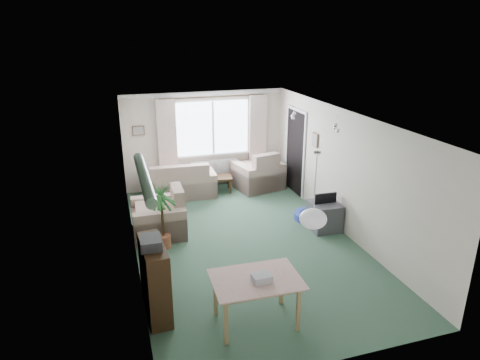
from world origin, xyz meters
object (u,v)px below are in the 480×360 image
object	(u,v)px
bookshelf	(155,279)
pet_bed	(310,216)
coffee_table	(214,184)
armchair_corner	(257,169)
tv_cube	(324,216)
sofa	(179,179)
dining_table	(256,301)
houseplant	(162,215)
armchair_left	(158,211)

from	to	relation	value
bookshelf	pet_bed	bearing A→B (deg)	29.28
coffee_table	pet_bed	xyz separation A→B (m)	(1.56, -2.16, -0.13)
armchair_corner	pet_bed	distance (m)	2.22
bookshelf	tv_cube	size ratio (longest dim) A/B	1.79
bookshelf	pet_bed	world-z (taller)	bookshelf
tv_cube	pet_bed	size ratio (longest dim) A/B	0.90
tv_cube	pet_bed	distance (m)	0.55
armchair_corner	pet_bed	world-z (taller)	armchair_corner
sofa	dining_table	bearing A→B (deg)	95.33
sofa	houseplant	distance (m)	2.59
armchair_corner	armchair_left	size ratio (longest dim) A/B	1.05
bookshelf	tv_cube	xyz separation A→B (m)	(3.54, 1.74, -0.27)
sofa	bookshelf	world-z (taller)	bookshelf
sofa	dining_table	distance (m)	5.02
armchair_left	bookshelf	world-z (taller)	bookshelf
armchair_corner	armchair_left	bearing A→B (deg)	23.03
bookshelf	tv_cube	bearing A→B (deg)	22.74
bookshelf	dining_table	xyz separation A→B (m)	(1.27, -0.61, -0.21)
armchair_corner	tv_cube	bearing A→B (deg)	89.12
bookshelf	dining_table	distance (m)	1.43
houseplant	dining_table	size ratio (longest dim) A/B	1.19
sofa	tv_cube	world-z (taller)	sofa
coffee_table	houseplant	world-z (taller)	houseplant
bookshelf	houseplant	xyz separation A→B (m)	(0.36, 1.92, 0.10)
sofa	coffee_table	world-z (taller)	sofa
armchair_left	coffee_table	bearing A→B (deg)	141.24
armchair_left	coffee_table	world-z (taller)	armchair_left
armchair_left	sofa	bearing A→B (deg)	160.52
armchair_left	houseplant	xyz separation A→B (m)	(0.02, -0.60, 0.18)
armchair_corner	bookshelf	bearing A→B (deg)	43.64
armchair_corner	dining_table	bearing A→B (deg)	58.90
sofa	armchair_corner	distance (m)	1.98
armchair_corner	pet_bed	bearing A→B (deg)	90.28
dining_table	tv_cube	xyz separation A→B (m)	(2.27, 2.35, -0.06)
bookshelf	armchair_left	bearing A→B (deg)	78.86
bookshelf	armchair_corner	bearing A→B (deg)	51.78
sofa	houseplant	world-z (taller)	houseplant
bookshelf	houseplant	bearing A→B (deg)	75.97
armchair_left	bookshelf	bearing A→B (deg)	-6.37
coffee_table	pet_bed	distance (m)	2.67
sofa	tv_cube	distance (m)	3.64
dining_table	houseplant	bearing A→B (deg)	109.86
armchair_left	tv_cube	bearing A→B (deg)	77.72
coffee_table	houseplant	xyz separation A→B (m)	(-1.57, -2.49, 0.45)
tv_cube	coffee_table	bearing A→B (deg)	122.84
dining_table	sofa	bearing A→B (deg)	92.44
sofa	bookshelf	bearing A→B (deg)	79.39
bookshelf	tv_cube	distance (m)	3.95
sofa	pet_bed	world-z (taller)	sofa
coffee_table	houseplant	size ratio (longest dim) A/B	0.67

